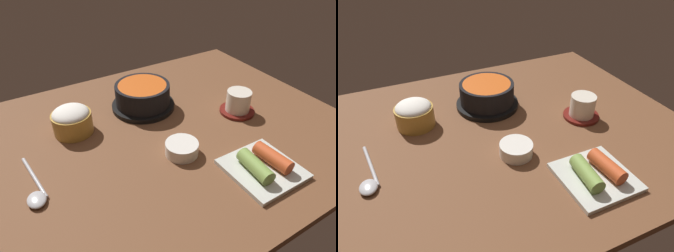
% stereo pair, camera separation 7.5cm
% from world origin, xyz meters
% --- Properties ---
extents(dining_table, '(1.00, 0.76, 0.02)m').
position_xyz_m(dining_table, '(0.00, 0.00, 0.01)').
color(dining_table, brown).
rests_on(dining_table, ground).
extents(stone_pot, '(0.18, 0.18, 0.07)m').
position_xyz_m(stone_pot, '(0.03, 0.13, 0.06)').
color(stone_pot, black).
rests_on(stone_pot, dining_table).
extents(rice_bowl, '(0.10, 0.10, 0.07)m').
position_xyz_m(rice_bowl, '(-0.18, 0.12, 0.06)').
color(rice_bowl, '#B78C38').
rests_on(rice_bowl, dining_table).
extents(tea_cup_with_saucer, '(0.10, 0.10, 0.07)m').
position_xyz_m(tea_cup_with_saucer, '(0.24, -0.03, 0.05)').
color(tea_cup_with_saucer, maroon).
rests_on(tea_cup_with_saucer, dining_table).
extents(banchan_cup_center, '(0.08, 0.08, 0.03)m').
position_xyz_m(banchan_cup_center, '(0.01, -0.10, 0.04)').
color(banchan_cup_center, white).
rests_on(banchan_cup_center, dining_table).
extents(kimchi_plate, '(0.15, 0.15, 0.04)m').
position_xyz_m(kimchi_plate, '(0.13, -0.24, 0.03)').
color(kimchi_plate, silver).
rests_on(kimchi_plate, dining_table).
extents(spoon, '(0.04, 0.17, 0.01)m').
position_xyz_m(spoon, '(-0.31, -0.05, 0.03)').
color(spoon, '#B7B7BC').
rests_on(spoon, dining_table).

